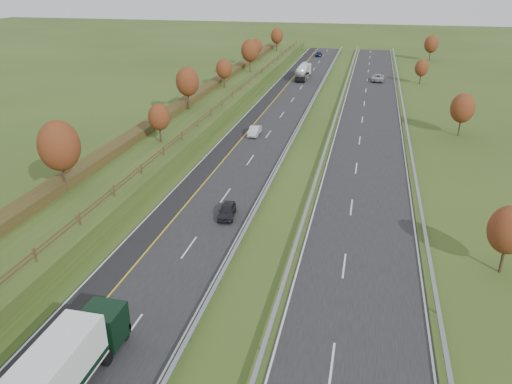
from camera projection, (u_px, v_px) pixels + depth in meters
The scene contains 18 objects.
ground at pixel (308, 145), 72.65m from camera, with size 400.00×400.00×0.00m, color #33481A.
near_carriageway at pixel (262, 132), 78.75m from camera, with size 10.50×200.00×0.04m, color black.
far_carriageway at pixel (368, 139), 75.38m from camera, with size 10.50×200.00×0.04m, color black.
hard_shoulder at pixel (239, 131), 79.51m from camera, with size 3.00×200.00×0.04m, color black.
lane_markings at pixel (302, 135), 77.32m from camera, with size 26.75×200.00×0.01m.
embankment_left at pixel (184, 121), 81.01m from camera, with size 12.00×200.00×2.00m, color #33481A.
hedge_left at pixel (172, 111), 80.80m from camera, with size 2.20×180.00×1.10m, color #393817.
fence_left at pixel (209, 113), 79.03m from camera, with size 0.12×189.06×1.20m.
median_barrier_near at pixel (298, 131), 77.34m from camera, with size 0.32×200.00×0.71m.
median_barrier_far at pixel (331, 133), 76.30m from camera, with size 0.32×200.00×0.71m.
outer_barrier_far at pixel (409, 138), 73.95m from camera, with size 0.32×200.00×0.71m.
trees_left at pixel (176, 93), 75.78m from camera, with size 6.64×164.30×7.66m.
trees_far at pixel (443, 79), 97.06m from camera, with size 8.45×118.60×7.12m.
road_tanker at pixel (303, 71), 118.46m from camera, with size 2.40×11.22×3.46m.
car_dark_near at pixel (227, 211), 50.92m from camera, with size 1.57×3.90×1.33m, color black.
car_silver_mid at pixel (255, 131), 76.93m from camera, with size 1.48×4.24×1.40m, color silver.
car_small_far at pixel (319, 54), 151.17m from camera, with size 1.79×4.41×1.28m, color #151643.
car_oncoming at pixel (378, 77), 116.12m from camera, with size 2.72×5.89×1.64m, color #ADADB2.
Camera 1 is at (16.04, -14.25, 22.87)m, focal length 35.00 mm.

